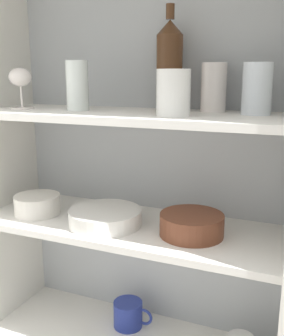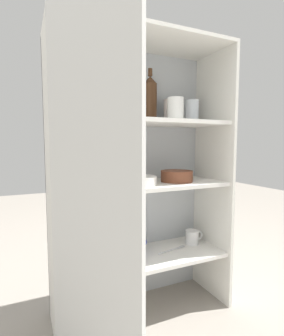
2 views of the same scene
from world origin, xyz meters
name	(u,v)px [view 1 (image 1 of 2)]	position (x,y,z in m)	size (l,w,h in m)	color
cupboard_back_panel	(149,203)	(0.00, 0.33, 0.70)	(0.92, 0.02, 1.41)	#B2B7BC
cupboard_side_left	(7,201)	(-0.45, 0.16, 0.70)	(0.02, 0.36, 1.41)	white
shelf_board_middle	(128,226)	(0.00, 0.16, 0.68)	(0.88, 0.32, 0.02)	white
shelf_board_upper	(127,116)	(0.00, 0.16, 1.01)	(0.88, 0.32, 0.02)	white
tumbler_glass_0	(77,86)	(-0.15, 0.14, 1.09)	(0.06, 0.06, 0.14)	white
tumbler_glass_1	(173,93)	(0.15, 0.10, 1.07)	(0.08, 0.08, 0.11)	white
tumbler_glass_2	(257,89)	(0.34, 0.21, 1.08)	(0.07, 0.07, 0.13)	white
tumbler_glass_3	(214,87)	(0.22, 0.26, 1.08)	(0.07, 0.07, 0.13)	silver
wine_glass_0	(21,81)	(-0.33, 0.13, 1.10)	(0.07, 0.07, 0.12)	silver
wine_bottle	(169,65)	(0.09, 0.25, 1.14)	(0.07, 0.07, 0.29)	#4C2D19
plate_stack_white	(105,217)	(-0.05, 0.12, 0.72)	(0.21, 0.21, 0.04)	white
mixing_bowl_large	(192,224)	(0.20, 0.14, 0.73)	(0.17, 0.17, 0.06)	brown
serving_bowl_small	(37,203)	(-0.30, 0.12, 0.73)	(0.14, 0.14, 0.06)	silver
coffee_mug_primary	(129,314)	(-0.03, 0.22, 0.35)	(0.13, 0.10, 0.09)	#283893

